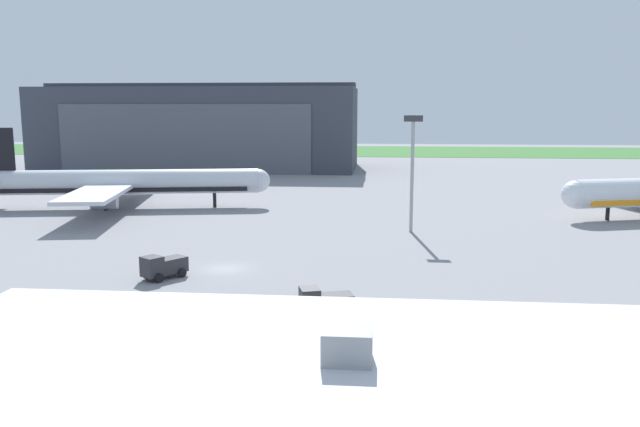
{
  "coord_description": "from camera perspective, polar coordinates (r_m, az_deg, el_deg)",
  "views": [
    {
      "loc": [
        15.45,
        -62.72,
        16.33
      ],
      "look_at": [
        8.2,
        15.23,
        3.29
      ],
      "focal_mm": 36.44,
      "sensor_mm": 36.0,
      "label": 1
    }
  ],
  "objects": [
    {
      "name": "airliner_far_right",
      "position": [
        108.86,
        -17.31,
        2.58
      ],
      "size": [
        47.34,
        41.83,
        12.94
      ],
      "color": "silver",
      "rests_on": "ground_plane"
    },
    {
      "name": "apron_light_mast",
      "position": [
        84.57,
        8.12,
        4.46
      ],
      "size": [
        2.4,
        0.5,
        15.11
      ],
      "color": "#99999E",
      "rests_on": "ground_plane"
    },
    {
      "name": "maintenance_hangar",
      "position": [
        174.99,
        -10.43,
        7.42
      ],
      "size": [
        81.23,
        31.26,
        22.08
      ],
      "color": "#383D47",
      "rests_on": "ground_plane"
    },
    {
      "name": "fuel_bowser",
      "position": [
        51.5,
        0.37,
        -7.72
      ],
      "size": [
        4.52,
        3.14,
        2.26
      ],
      "color": "#28282D",
      "rests_on": "ground_plane"
    },
    {
      "name": "grass_field_strip",
      "position": [
        238.03,
        1.59,
        5.53
      ],
      "size": [
        440.0,
        56.0,
        0.08
      ],
      "primitive_type": "cube",
      "color": "#3C7435",
      "rests_on": "ground_plane"
    },
    {
      "name": "pushback_tractor",
      "position": [
        63.83,
        -13.61,
        -4.51
      ],
      "size": [
        4.02,
        4.57,
        2.35
      ],
      "color": "#28282D",
      "rests_on": "ground_plane"
    },
    {
      "name": "ground_plane",
      "position": [
        66.63,
        -8.29,
        -4.83
      ],
      "size": [
        440.0,
        440.0,
        0.0
      ],
      "primitive_type": "plane",
      "color": "gray"
    }
  ]
}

